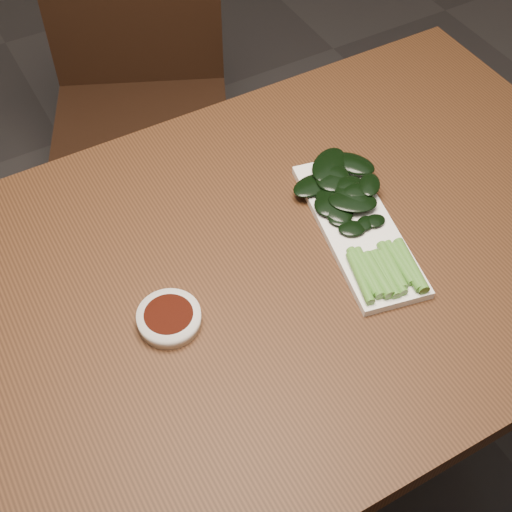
% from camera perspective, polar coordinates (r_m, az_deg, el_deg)
% --- Properties ---
extents(ground, '(6.00, 6.00, 0.00)m').
position_cam_1_polar(ground, '(1.78, -0.52, -16.48)').
color(ground, '#302D2E').
rests_on(ground, ground).
extents(table, '(1.40, 0.80, 0.75)m').
position_cam_1_polar(table, '(1.18, -0.75, -3.56)').
color(table, '#402412').
rests_on(table, ground).
extents(chair_far, '(0.59, 0.59, 0.89)m').
position_cam_1_polar(chair_far, '(1.89, -9.29, 12.49)').
color(chair_far, black).
rests_on(chair_far, ground).
extents(sauce_bowl, '(0.10, 0.10, 0.02)m').
position_cam_1_polar(sauce_bowl, '(1.07, -6.96, -4.96)').
color(sauce_bowl, white).
rests_on(sauce_bowl, table).
extents(serving_plate, '(0.18, 0.34, 0.01)m').
position_cam_1_polar(serving_plate, '(1.19, 8.16, 2.23)').
color(serving_plate, white).
rests_on(serving_plate, table).
extents(gai_lan, '(0.19, 0.35, 0.02)m').
position_cam_1_polar(gai_lan, '(1.20, 7.77, 3.71)').
color(gai_lan, '#4F892F').
rests_on(gai_lan, serving_plate).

